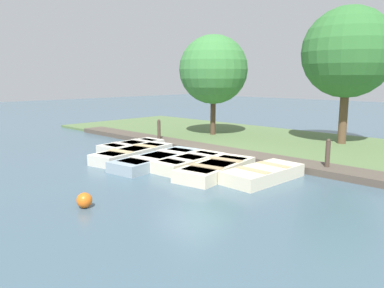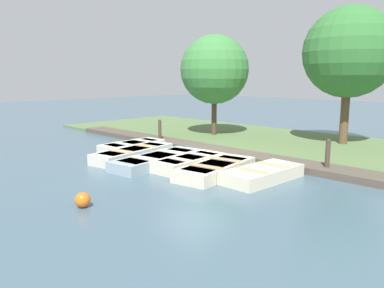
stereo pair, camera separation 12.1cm
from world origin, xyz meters
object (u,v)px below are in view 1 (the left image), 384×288
object	(u,v)px
rowboat_2	(158,160)
rowboat_3	(190,162)
rowboat_1	(133,153)
rowboat_5	(263,174)
park_tree_left	(348,53)
buoy	(84,200)
park_tree_far_left	(213,70)
rowboat_0	(132,147)
mooring_post_far	(328,156)
mooring_post_near	(159,131)
rowboat_4	(216,169)

from	to	relation	value
rowboat_2	rowboat_3	world-z (taller)	rowboat_3
rowboat_1	rowboat_2	size ratio (longest dim) A/B	0.96
rowboat_5	park_tree_left	world-z (taller)	park_tree_left
rowboat_2	rowboat_5	bearing A→B (deg)	95.85
buoy	park_tree_far_left	world-z (taller)	park_tree_far_left
rowboat_0	mooring_post_far	size ratio (longest dim) A/B	2.50
buoy	park_tree_left	xyz separation A→B (m)	(-11.88, 1.00, 3.79)
mooring_post_near	rowboat_2	bearing A→B (deg)	48.33
rowboat_2	buoy	xyz separation A→B (m)	(3.99, 2.05, -0.00)
rowboat_0	rowboat_1	xyz separation A→B (m)	(0.82, 1.19, 0.00)
rowboat_1	rowboat_2	world-z (taller)	rowboat_1
rowboat_4	mooring_post_near	xyz separation A→B (m)	(-2.50, -5.52, 0.36)
buoy	rowboat_0	bearing A→B (deg)	-136.17
mooring_post_near	rowboat_3	bearing A→B (deg)	60.57
park_tree_far_left	rowboat_4	bearing A→B (deg)	41.65
mooring_post_near	mooring_post_far	bearing A→B (deg)	90.00
rowboat_2	park_tree_left	distance (m)	9.27
mooring_post_far	rowboat_3	bearing A→B (deg)	-55.70
buoy	mooring_post_far	bearing A→B (deg)	159.03
buoy	rowboat_3	bearing A→B (deg)	-167.88
park_tree_far_left	rowboat_2	bearing A→B (deg)	24.26
rowboat_5	park_tree_far_left	world-z (taller)	park_tree_far_left
rowboat_2	park_tree_left	size ratio (longest dim) A/B	0.63
rowboat_0	park_tree_left	size ratio (longest dim) A/B	0.47
rowboat_2	mooring_post_far	xyz separation A→B (m)	(-2.86, 4.67, 0.37)
rowboat_5	rowboat_2	bearing A→B (deg)	-73.93
rowboat_1	rowboat_3	world-z (taller)	rowboat_1
buoy	park_tree_left	distance (m)	12.51
rowboat_0	rowboat_3	distance (m)	3.71
rowboat_2	mooring_post_far	distance (m)	5.49
rowboat_3	mooring_post_far	bearing A→B (deg)	120.74
rowboat_4	rowboat_0	bearing A→B (deg)	-104.36
rowboat_3	mooring_post_near	size ratio (longest dim) A/B	2.46
rowboat_4	mooring_post_near	size ratio (longest dim) A/B	2.88
rowboat_2	rowboat_5	distance (m)	3.77
rowboat_0	rowboat_5	world-z (taller)	rowboat_0
rowboat_0	park_tree_far_left	xyz separation A→B (m)	(-5.16, -0.12, 3.13)
rowboat_2	mooring_post_near	size ratio (longest dim) A/B	3.36
mooring_post_near	park_tree_left	distance (m)	8.73
mooring_post_far	park_tree_left	world-z (taller)	park_tree_left
rowboat_3	mooring_post_far	xyz separation A→B (m)	(-2.44, 3.57, 0.36)
park_tree_left	rowboat_2	bearing A→B (deg)	-21.13
rowboat_3	park_tree_left	bearing A→B (deg)	161.84
rowboat_0	buoy	xyz separation A→B (m)	(4.83, 4.63, -0.02)
mooring_post_near	buoy	xyz separation A→B (m)	(6.85, 5.26, -0.38)
rowboat_1	rowboat_4	xyz separation A→B (m)	(-0.35, 3.70, -0.01)
mooring_post_far	rowboat_2	bearing A→B (deg)	-58.54
rowboat_0	mooring_post_near	world-z (taller)	mooring_post_near
park_tree_far_left	buoy	bearing A→B (deg)	25.46
rowboat_5	park_tree_far_left	bearing A→B (deg)	-125.87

